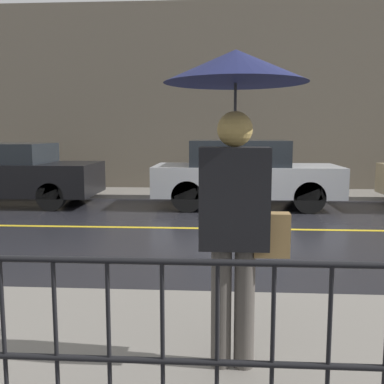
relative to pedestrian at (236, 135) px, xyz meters
The scene contains 9 objects.
ground_plane 5.39m from the pedestrian, 83.19° to the left, with size 80.00×80.00×0.00m, color black.
sidewalk_near 1.80m from the pedestrian, 20.36° to the left, with size 28.00×2.53×0.11m.
sidewalk_far 9.62m from the pedestrian, 86.34° to the left, with size 28.00×1.61×0.11m.
lane_marking 5.39m from the pedestrian, 83.19° to the left, with size 25.20×0.12×0.01m.
building_storefront 10.47m from the pedestrian, 86.67° to the left, with size 28.00×0.30×5.47m.
railing_foreground 1.41m from the pedestrian, 52.52° to the right, with size 12.00×0.04×1.00m.
pedestrian is the anchor object (origin of this frame).
car_black 9.22m from the pedestrian, 124.78° to the left, with size 4.20×1.83×1.49m.
car_silver 7.60m from the pedestrian, 86.61° to the left, with size 4.28×1.75×1.57m.
Camera 1 is at (-0.70, -8.07, 1.74)m, focal length 42.00 mm.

